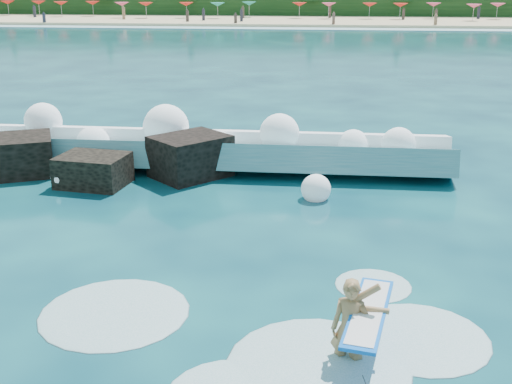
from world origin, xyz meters
TOP-DOWN VIEW (x-y plane):
  - ground at (0.00, 0.00)m, footprint 200.00×200.00m
  - beach at (0.00, 78.00)m, footprint 140.00×20.00m
  - wet_band at (0.00, 67.00)m, footprint 140.00×5.00m
  - treeline at (0.00, 88.00)m, footprint 140.00×4.00m
  - breaking_wave at (-1.43, 7.96)m, footprint 16.89×2.68m
  - rock_cluster at (-4.15, 6.45)m, footprint 8.65×3.46m
  - surfer_with_board at (3.60, -2.83)m, footprint 1.13×2.91m
  - wave_spray at (-1.51, 7.93)m, footprint 14.85×4.57m
  - surf_foam at (2.53, -2.55)m, footprint 9.86×5.71m
  - beach_umbrellas at (0.13, 80.17)m, footprint 112.11×6.81m
  - beachgoers at (-1.00, 74.41)m, footprint 98.16×13.75m

SIDE VIEW (x-z plane):
  - ground at x=0.00m, z-range 0.00..0.00m
  - surf_foam at x=2.53m, z-range -0.08..0.08m
  - wet_band at x=0.00m, z-range 0.00..0.08m
  - beach at x=0.00m, z-range 0.00..0.40m
  - rock_cluster at x=-4.15m, z-range -0.28..1.24m
  - breaking_wave at x=-1.43m, z-range -0.22..1.24m
  - surfer_with_board at x=3.60m, z-range -0.23..1.50m
  - wave_spray at x=-1.51m, z-range -0.05..2.00m
  - beachgoers at x=-1.00m, z-range 0.16..2.10m
  - beach_umbrellas at x=0.13m, z-range 2.00..2.50m
  - treeline at x=0.00m, z-range 0.00..5.00m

